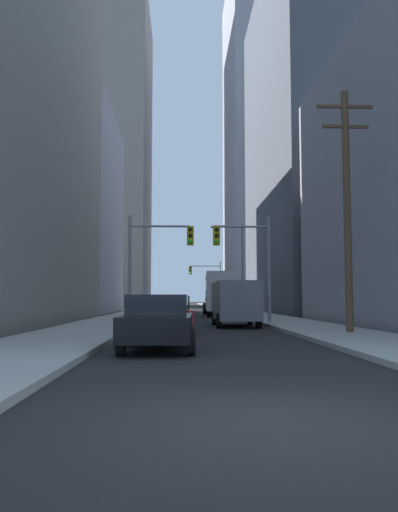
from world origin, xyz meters
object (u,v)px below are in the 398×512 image
object	(u,v)px
city_bus	(221,292)
sedan_black	(158,322)
traffic_signal_near_right	(245,251)
traffic_signal_far_right	(207,277)
cargo_van_grey	(235,301)
sedan_red	(169,314)
traffic_signal_near_left	(158,251)
sedan_beige	(173,309)

from	to	relation	value
city_bus	sedan_black	distance (m)	28.63
sedan_black	traffic_signal_near_right	world-z (taller)	traffic_signal_near_right
sedan_black	traffic_signal_far_right	distance (m)	49.49
cargo_van_grey	traffic_signal_near_right	xyz separation A→B (m)	(0.79, 2.09, 2.73)
traffic_signal_near_right	sedan_red	bearing A→B (deg)	-120.03
sedan_red	traffic_signal_near_left	xyz separation A→B (m)	(-0.81, 6.97, 3.26)
sedan_black	traffic_signal_near_left	size ratio (longest dim) A/B	0.71
traffic_signal_far_right	sedan_red	bearing A→B (deg)	-94.96
city_bus	traffic_signal_near_left	distance (m)	15.13
cargo_van_grey	traffic_signal_far_right	bearing A→B (deg)	89.36
city_bus	traffic_signal_far_right	world-z (taller)	traffic_signal_far_right
sedan_beige	traffic_signal_near_right	xyz separation A→B (m)	(4.04, -4.58, 3.24)
sedan_black	traffic_signal_near_left	world-z (taller)	traffic_signal_near_left
sedan_black	traffic_signal_far_right	bearing A→B (deg)	85.60
sedan_red	sedan_beige	world-z (taller)	same
cargo_van_grey	traffic_signal_far_right	distance (m)	37.35
sedan_beige	traffic_signal_far_right	distance (m)	30.97
cargo_van_grey	city_bus	bearing A→B (deg)	88.00
sedan_beige	city_bus	bearing A→B (deg)	68.47
sedan_black	cargo_van_grey	bearing A→B (deg)	74.30
city_bus	cargo_van_grey	world-z (taller)	city_bus
city_bus	cargo_van_grey	bearing A→B (deg)	-92.00
cargo_van_grey	sedan_beige	world-z (taller)	cargo_van_grey
sedan_red	traffic_signal_far_right	world-z (taller)	traffic_signal_far_right
cargo_van_grey	traffic_signal_near_right	size ratio (longest dim) A/B	0.87
sedan_black	traffic_signal_near_left	xyz separation A→B (m)	(-0.67, 14.08, 3.26)
city_bus	sedan_beige	distance (m)	10.47
sedan_red	traffic_signal_near_right	xyz separation A→B (m)	(4.03, 6.97, 3.24)
cargo_van_grey	sedan_red	size ratio (longest dim) A/B	1.23
cargo_van_grey	traffic_signal_near_left	world-z (taller)	traffic_signal_near_left
cargo_van_grey	sedan_red	bearing A→B (deg)	-123.55
traffic_signal_near_left	traffic_signal_far_right	distance (m)	35.44
traffic_signal_far_right	sedan_beige	bearing A→B (deg)	-96.83
city_bus	sedan_black	world-z (taller)	city_bus
sedan_red	traffic_signal_far_right	xyz separation A→B (m)	(3.66, 42.13, 3.28)
sedan_beige	cargo_van_grey	bearing A→B (deg)	-64.02
cargo_van_grey	traffic_signal_near_left	bearing A→B (deg)	152.72
traffic_signal_near_left	traffic_signal_near_right	world-z (taller)	same
sedan_red	traffic_signal_far_right	bearing A→B (deg)	85.04
sedan_beige	sedan_black	bearing A→B (deg)	-90.38
traffic_signal_near_right	traffic_signal_near_left	bearing A→B (deg)	180.00
cargo_van_grey	sedan_red	distance (m)	5.88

